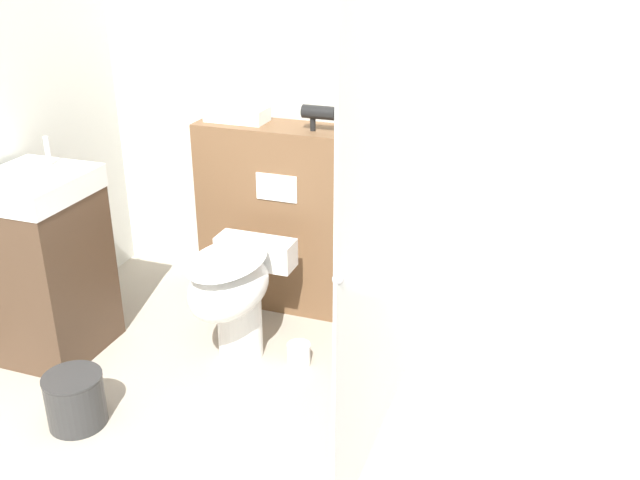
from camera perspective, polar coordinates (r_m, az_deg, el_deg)
The scene contains 9 objects.
wall_back at distance 3.77m, azimuth 1.48°, elevation 13.29°, with size 8.00×0.06×2.50m.
partition_panel at distance 3.82m, azimuth -2.58°, elevation 1.74°, with size 0.95×0.29×1.01m.
shower_glass at distance 2.83m, azimuth 6.83°, elevation 4.93°, with size 0.04×1.75×2.06m.
toilet at distance 3.38m, azimuth -6.85°, elevation -3.97°, with size 0.39×0.63×0.57m.
sink_vanity at distance 3.64m, azimuth -21.09°, elevation -1.90°, with size 0.45×0.50×1.06m.
hair_drier at distance 3.53m, azimuth 0.06°, elevation 10.11°, with size 0.20×0.07×0.13m.
folded_towel at distance 3.76m, azimuth -6.66°, elevation 9.98°, with size 0.32×0.16×0.07m.
spare_toilet_roll at distance 3.47m, azimuth -1.71°, elevation -9.12°, with size 0.11×0.11×0.11m.
waste_bin at distance 3.24m, azimuth -18.99°, elevation -11.99°, with size 0.25×0.25×0.23m.
Camera 1 is at (1.16, -1.60, 1.95)m, focal length 40.00 mm.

